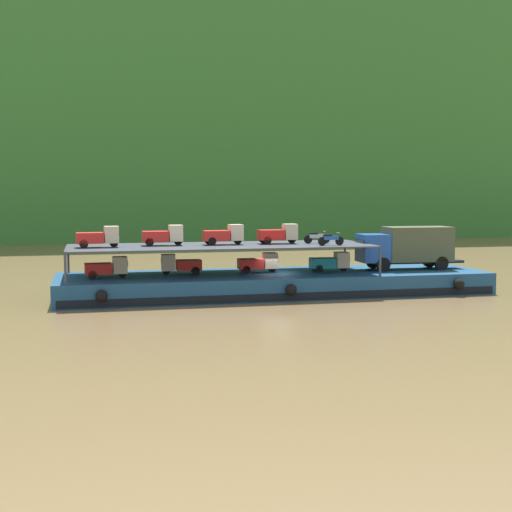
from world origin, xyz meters
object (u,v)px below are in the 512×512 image
mini_truck_upper_bow (279,234)px  motorcycle_upper_centre (317,237)px  mini_truck_lower_fore (330,262)px  mini_truck_lower_mid (258,263)px  mini_truck_upper_fore (224,235)px  cargo_barge (275,283)px  mini_truck_upper_mid (163,235)px  motorcycle_upper_port (331,239)px  mini_truck_lower_stern (107,267)px  mini_truck_upper_stern (98,237)px  covered_lorry (407,246)px  mini_truck_lower_aft (181,264)px

mini_truck_upper_bow → motorcycle_upper_centre: (2.68, -0.40, -0.26)m
mini_truck_lower_fore → motorcycle_upper_centre: 2.00m
mini_truck_lower_mid → mini_truck_upper_fore: mini_truck_upper_fore is taller
cargo_barge → mini_truck_upper_mid: (-7.67, 0.58, 3.44)m
cargo_barge → motorcycle_upper_port: (3.36, -2.04, 3.18)m
mini_truck_lower_stern → motorcycle_upper_centre: 14.64m
mini_truck_lower_fore → mini_truck_upper_mid: mini_truck_upper_mid is taller
mini_truck_upper_stern → motorcycle_upper_port: 15.47m
mini_truck_lower_mid → mini_truck_upper_fore: bearing=179.5°
mini_truck_upper_bow → motorcycle_upper_port: bearing=-39.5°
mini_truck_upper_mid → motorcycle_upper_port: 11.34m
mini_truck_lower_stern → mini_truck_lower_fore: 15.47m
cargo_barge → mini_truck_upper_fore: bearing=173.6°
covered_lorry → mini_truck_lower_aft: bearing=177.6°
mini_truck_upper_mid → motorcycle_upper_centre: size_ratio=1.45×
cargo_barge → mini_truck_upper_bow: bearing=49.5°
mini_truck_lower_stern → mini_truck_lower_aft: bearing=11.2°
mini_truck_upper_fore → mini_truck_upper_stern: bearing=-176.3°
mini_truck_lower_mid → motorcycle_upper_port: 5.36m
covered_lorry → mini_truck_upper_bow: size_ratio=2.85×
mini_truck_lower_stern → mini_truck_upper_mid: (3.81, 0.95, 2.00)m
mini_truck_lower_aft → cargo_barge: bearing=-5.4°
cargo_barge → mini_truck_upper_bow: size_ratio=10.75×
covered_lorry → motorcycle_upper_port: bearing=-163.3°
mini_truck_lower_mid → mini_truck_upper_stern: 11.08m
mini_truck_upper_fore → mini_truck_upper_bow: same height
mini_truck_lower_stern → mini_truck_lower_mid: 10.41m
motorcycle_upper_centre → mini_truck_lower_stern: bearing=-178.4°
mini_truck_lower_fore → mini_truck_upper_fore: 7.81m
mini_truck_upper_bow → mini_truck_upper_stern: bearing=-177.4°
mini_truck_lower_aft → motorcycle_upper_centre: 9.74m
cargo_barge → mini_truck_lower_fore: size_ratio=10.70×
mini_truck_lower_fore → mini_truck_lower_aft: bearing=175.4°
cargo_barge → covered_lorry: covered_lorry is taller
mini_truck_upper_fore → mini_truck_lower_aft: bearing=175.9°
mini_truck_upper_fore → covered_lorry: bearing=-2.0°
mini_truck_lower_mid → mini_truck_upper_fore: size_ratio=0.99×
motorcycle_upper_port → mini_truck_lower_stern: bearing=173.6°
motorcycle_upper_port → mini_truck_upper_stern: bearing=172.9°
mini_truck_lower_mid → mini_truck_upper_mid: (-6.57, 0.20, 2.00)m
cargo_barge → mini_truck_upper_mid: size_ratio=10.83×
cargo_barge → mini_truck_lower_mid: bearing=161.0°
mini_truck_upper_mid → mini_truck_upper_fore: (4.13, -0.18, 0.00)m
cargo_barge → motorcycle_upper_port: size_ratio=15.70×
mini_truck_lower_mid → mini_truck_upper_fore: 3.15m
mini_truck_upper_fore → mini_truck_upper_bow: 3.90m
mini_truck_lower_aft → mini_truck_lower_fore: 10.54m
mini_truck_lower_mid → mini_truck_upper_mid: bearing=178.2°
covered_lorry → mini_truck_upper_bow: bearing=177.0°
mini_truck_lower_aft → mini_truck_lower_fore: bearing=-4.6°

